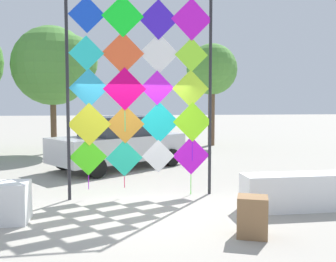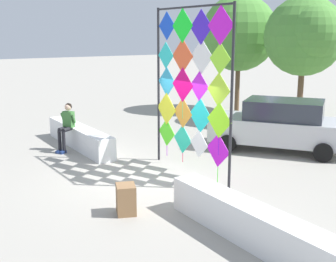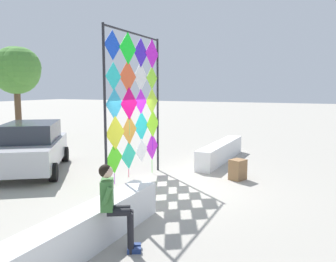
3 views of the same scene
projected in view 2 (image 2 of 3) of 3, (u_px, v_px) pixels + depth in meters
name	position (u px, v px, depth m)	size (l,w,h in m)	color
ground	(148.00, 180.00, 11.46)	(120.00, 120.00, 0.00)	#9E998E
plaza_ledge_left	(80.00, 137.00, 14.68)	(4.39, 0.58, 0.71)	white
plaza_ledge_right	(255.00, 226.00, 7.86)	(4.39, 0.58, 0.71)	white
kite_display_rack	(191.00, 82.00, 11.48)	(3.21, 0.15, 4.48)	#232328
seated_vendor	(67.00, 123.00, 14.11)	(0.66, 0.75, 1.56)	black
parked_car	(280.00, 125.00, 14.24)	(4.57, 3.98, 1.67)	#B7B7BC
cardboard_box_large	(126.00, 199.00, 9.24)	(0.46, 0.39, 0.64)	olive
tree_palm_like	(306.00, 36.00, 17.80)	(3.51, 3.27, 5.28)	brown
tree_broadleaf	(239.00, 31.00, 20.94)	(3.62, 3.62, 5.59)	brown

